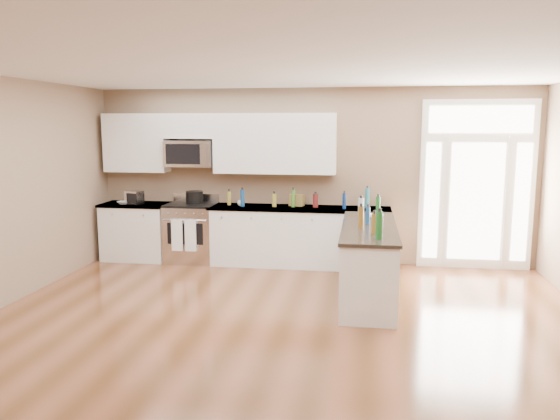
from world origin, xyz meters
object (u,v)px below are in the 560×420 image
stockpot (195,197)px  kitchen_range (192,232)px  peninsula_cabinet (368,264)px  toaster_oven (134,198)px

stockpot → kitchen_range: bearing=-123.7°
peninsula_cabinet → toaster_oven: (-3.77, 1.35, 0.61)m
kitchen_range → stockpot: (0.05, 0.07, 0.58)m
kitchen_range → peninsula_cabinet: bearing=-26.9°
peninsula_cabinet → kitchen_range: kitchen_range is taller
stockpot → toaster_oven: size_ratio=1.11×
peninsula_cabinet → toaster_oven: toaster_oven is taller
peninsula_cabinet → stockpot: 3.25m
stockpot → toaster_oven: bearing=-170.3°
toaster_oven → stockpot: bearing=27.3°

